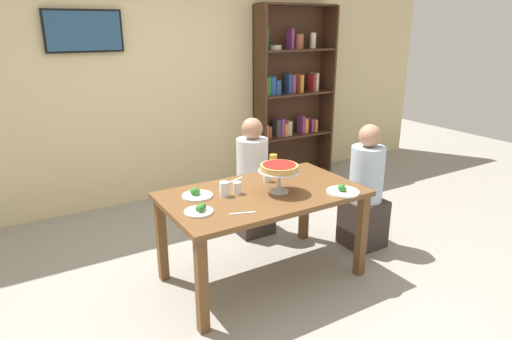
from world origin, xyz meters
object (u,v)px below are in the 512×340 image
object	(u,v)px
beer_glass_amber_tall	(273,163)
cutlery_knife_near	(236,180)
diner_far_right	(252,185)
salad_plate_spare	(200,210)
water_glass_clear_spare	(224,189)
salad_plate_near_diner	(197,194)
water_glass_clear_near	(237,188)
diner_head_east	(365,196)
deep_dish_pizza_stand	(279,170)
television	(84,31)
salad_plate_far_diner	(343,190)
water_glass_clear_far	(267,176)
bookshelf	(292,93)
cutlery_fork_near	(243,213)
dining_table	(263,203)

from	to	relation	value
beer_glass_amber_tall	cutlery_knife_near	bearing A→B (deg)	-177.04
diner_far_right	cutlery_knife_near	size ratio (longest dim) A/B	6.39
salad_plate_spare	water_glass_clear_spare	xyz separation A→B (m)	(0.29, 0.19, 0.04)
salad_plate_near_diner	salad_plate_spare	distance (m)	0.31
diner_far_right	water_glass_clear_spare	world-z (taller)	diner_far_right
beer_glass_amber_tall	water_glass_clear_spare	size ratio (longest dim) A/B	1.42
water_glass_clear_near	cutlery_knife_near	world-z (taller)	water_glass_clear_near
diner_head_east	water_glass_clear_near	world-z (taller)	diner_head_east
salad_plate_spare	deep_dish_pizza_stand	bearing A→B (deg)	3.81
diner_far_right	salad_plate_near_diner	size ratio (longest dim) A/B	4.99
beer_glass_amber_tall	water_glass_clear_near	size ratio (longest dim) A/B	1.69
salad_plate_spare	water_glass_clear_spare	size ratio (longest dim) A/B	1.81
television	deep_dish_pizza_stand	distance (m)	2.54
television	salad_plate_far_diner	size ratio (longest dim) A/B	3.00
diner_far_right	water_glass_clear_far	size ratio (longest dim) A/B	12.27
television	salad_plate_near_diner	distance (m)	2.27
salad_plate_far_diner	beer_glass_amber_tall	world-z (taller)	beer_glass_amber_tall
bookshelf	deep_dish_pizza_stand	size ratio (longest dim) A/B	6.93
television	salad_plate_far_diner	xyz separation A→B (m)	(1.30, -2.44, -1.15)
water_glass_clear_far	salad_plate_near_diner	bearing A→B (deg)	-178.95
salad_plate_near_diner	beer_glass_amber_tall	distance (m)	0.84
water_glass_clear_near	water_glass_clear_far	xyz separation A→B (m)	(0.35, 0.12, 0.00)
cutlery_fork_near	television	bearing A→B (deg)	119.67
diner_head_east	salad_plate_near_diner	distance (m)	1.60
water_glass_clear_far	water_glass_clear_spare	bearing A→B (deg)	-166.32
television	diner_far_right	size ratio (longest dim) A/B	0.65
diner_head_east	water_glass_clear_far	distance (m)	1.00
salad_plate_spare	water_glass_clear_far	size ratio (longest dim) A/B	2.15
salad_plate_far_diner	water_glass_clear_near	bearing A→B (deg)	150.33
bookshelf	diner_far_right	xyz separation A→B (m)	(-1.35, -1.26, -0.62)
diner_head_east	cutlery_fork_near	size ratio (longest dim) A/B	6.39
diner_far_right	deep_dish_pizza_stand	size ratio (longest dim) A/B	3.60
salad_plate_far_diner	salad_plate_near_diner	bearing A→B (deg)	153.04
television	salad_plate_spare	size ratio (longest dim) A/B	3.73
salad_plate_near_diner	water_glass_clear_far	distance (m)	0.63
water_glass_clear_near	cutlery_fork_near	world-z (taller)	water_glass_clear_near
diner_head_east	cutlery_fork_near	xyz separation A→B (m)	(-1.42, -0.26, 0.25)
diner_head_east	deep_dish_pizza_stand	world-z (taller)	diner_head_east
salad_plate_near_diner	water_glass_clear_spare	distance (m)	0.21
dining_table	salad_plate_spare	distance (m)	0.60
salad_plate_far_diner	cutlery_knife_near	size ratio (longest dim) A/B	1.39
bookshelf	television	size ratio (longest dim) A/B	2.94
deep_dish_pizza_stand	cutlery_fork_near	bearing A→B (deg)	-154.31
water_glass_clear_spare	dining_table	bearing A→B (deg)	-14.76
beer_glass_amber_tall	salad_plate_far_diner	bearing A→B (deg)	-75.45
beer_glass_amber_tall	dining_table	bearing A→B (deg)	-132.55
diner_far_right	salad_plate_far_diner	bearing A→B (deg)	8.40
television	cutlery_knife_near	xyz separation A→B (m)	(0.73, -1.76, -1.16)
water_glass_clear_near	bookshelf	bearing A→B (deg)	45.87
salad_plate_near_diner	cutlery_fork_near	xyz separation A→B (m)	(0.14, -0.45, -0.02)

